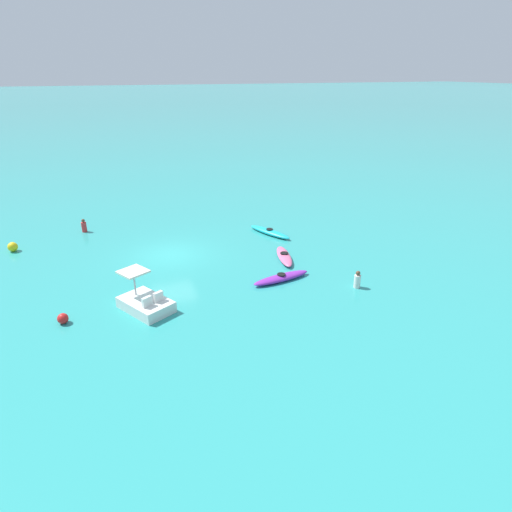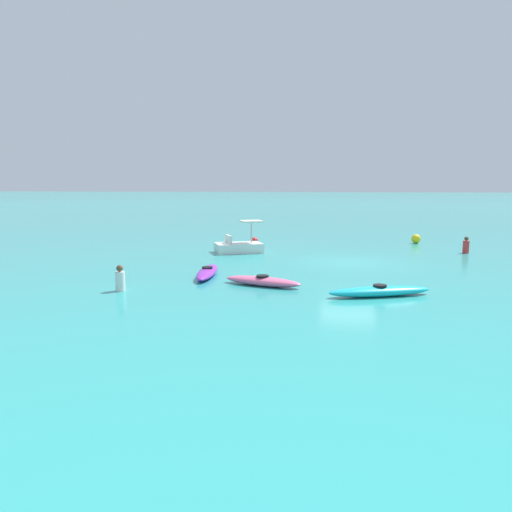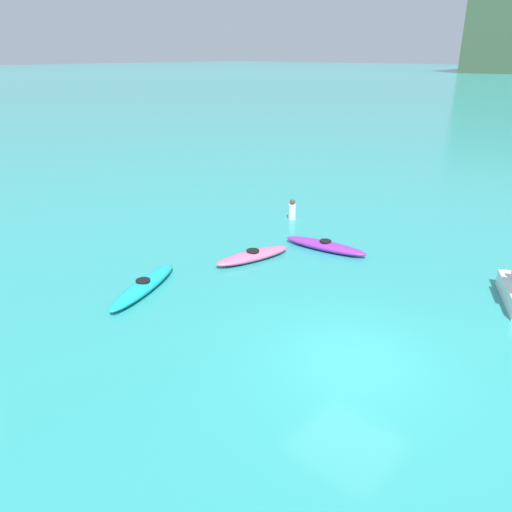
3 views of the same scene
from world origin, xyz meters
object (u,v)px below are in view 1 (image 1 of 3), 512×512
Objects in this scene: kayak_cyan at (270,232)px; kayak_pink at (284,256)px; kayak_purple at (281,278)px; person_near_shore at (357,280)px; buoy_red at (63,319)px; person_by_kayaks at (84,226)px; buoy_yellow at (13,247)px; pedal_boat_white at (145,303)px.

kayak_pink is (0.78, 3.96, 0.00)m from kayak_cyan.
person_near_shore is (-3.13, 2.01, 0.22)m from kayak_purple.
buoy_red is at bearing -7.02° from person_near_shore.
person_by_kayaks reaches higher than buoy_red.
kayak_purple is at bearing 144.78° from buoy_yellow.
person_by_kayaks is (12.18, -13.26, 0.00)m from person_near_shore.
kayak_purple and kayak_cyan have the same top height.
person_near_shore is 1.00× the size of person_by_kayaks.
person_by_kayaks is at bearing -51.19° from kayak_purple.
person_by_kayaks is at bearing -40.38° from kayak_pink.
buoy_yellow reaches higher than kayak_purple.
kayak_purple is 6.75m from kayak_cyan.
pedal_boat_white reaches higher than buoy_yellow.
kayak_cyan is 8.51m from person_near_shore.
kayak_pink is at bearing 139.62° from person_by_kayaks.
person_by_kayaks reaches higher than kayak_cyan.
kayak_purple and kayak_pink have the same top height.
kayak_cyan is 11.20m from pedal_boat_white.
person_near_shore is (-13.30, 1.64, 0.16)m from buoy_red.
buoy_red reaches higher than kayak_pink.
pedal_boat_white is 6.21× the size of buoy_red.
pedal_boat_white reaches higher than buoy_red.
buoy_yellow is at bearing -25.19° from kayak_pink.
kayak_pink is 3.36× the size of person_near_shore.
pedal_boat_white reaches higher than kayak_pink.
buoy_yellow is (14.30, -6.73, 0.12)m from kayak_pink.
pedal_boat_white reaches higher than person_near_shore.
kayak_purple is 0.95× the size of kayak_cyan.
kayak_pink is 6.50× the size of buoy_red.
pedal_boat_white is at bearing -8.92° from person_near_shore.
kayak_pink is 15.81m from buoy_yellow.
buoy_red is at bearing 84.48° from person_by_kayaks.
person_near_shore is (-16.15, 11.20, 0.11)m from buoy_yellow.
buoy_yellow is (15.08, -2.76, 0.12)m from kayak_cyan.
kayak_purple is 10.17m from buoy_red.
kayak_cyan is 1.15× the size of kayak_pink.
kayak_purple is 14.43m from person_by_kayaks.
kayak_purple is 3.67× the size of person_by_kayaks.
kayak_cyan is at bearing -142.09° from pedal_boat_white.
kayak_purple is at bearing -177.87° from buoy_red.
kayak_purple is at bearing 128.81° from person_by_kayaks.
kayak_pink is 11.80m from buoy_red.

